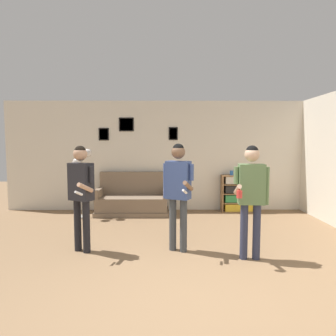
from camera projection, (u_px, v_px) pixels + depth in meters
ground_plane at (196, 308)px, 3.05m from camera, size 20.00×20.00×0.00m
wall_back at (178, 156)px, 7.42m from camera, size 8.50×0.08×2.70m
couch at (133, 201)px, 7.10m from camera, size 1.69×0.80×0.97m
bookshelf at (238, 193)px, 7.29m from camera, size 0.82×0.30×0.90m
floor_lamp at (82, 165)px, 6.66m from camera, size 0.40×0.43×1.54m
person_player_foreground_left at (81, 187)px, 4.55m from camera, size 0.45×0.58×1.64m
person_player_foreground_center at (178, 186)px, 4.58m from camera, size 0.46×0.58×1.67m
person_watcher_holding_cup at (251, 190)px, 4.25m from camera, size 0.52×0.40×1.64m
drinking_cup at (232, 173)px, 7.25m from camera, size 0.08×0.08×0.11m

